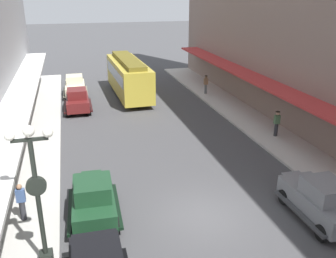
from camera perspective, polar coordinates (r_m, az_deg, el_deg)
The scene contains 11 objects.
ground_plane at distance 16.41m, azimuth 5.61°, elevation -13.16°, with size 200.00×200.00×0.00m, color #424244.
sidewalk_left at distance 15.77m, azimuth -22.01°, elevation -16.04°, with size 3.00×60.00×0.15m, color #B7B5AD.
parked_car_0 at distance 34.69m, azimuth -14.15°, elevation 6.48°, with size 2.21×4.29×1.84m.
parked_car_2 at distance 16.92m, azimuth 22.50°, elevation -9.93°, with size 2.17×4.27×1.84m.
parked_car_3 at distance 30.24m, azimuth -13.81°, elevation 4.45°, with size 2.19×4.28×1.84m.
parked_car_4 at distance 16.07m, azimuth -11.46°, elevation -10.34°, with size 2.28×4.31×1.84m.
streetcar at distance 33.54m, azimuth -6.11°, elevation 8.20°, with size 2.74×9.66×3.46m.
lamp_post_with_clock at distance 12.78m, azimuth -19.53°, elevation -9.31°, with size 1.42×0.44×5.16m.
pedestrian_0 at distance 34.09m, azimuth 5.86°, elevation 6.88°, with size 0.36×0.28×1.67m.
pedestrian_1 at distance 16.53m, azimuth -21.68°, elevation -10.38°, with size 0.36×0.24×1.64m.
pedestrian_2 at distance 24.89m, azimuth 16.42°, elevation 0.85°, with size 0.36×0.28×1.67m.
Camera 1 is at (-5.03, -12.67, 9.13)m, focal length 39.49 mm.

